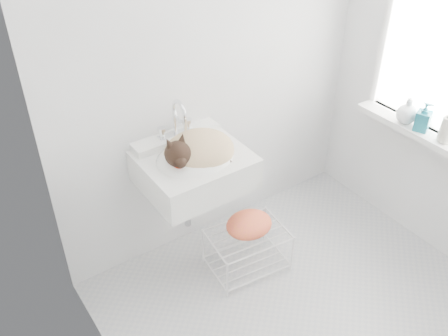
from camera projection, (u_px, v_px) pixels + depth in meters
floor at (307, 311)px, 3.04m from camera, size 2.20×2.00×0.02m
back_wall at (214, 63)px, 2.99m from camera, size 2.20×0.02×2.50m
left_wall at (113, 226)px, 1.81m from camera, size 0.02×2.00×2.50m
window_glass at (446, 50)px, 2.89m from camera, size 0.01×0.80×1.00m
window_frame at (445, 50)px, 2.89m from camera, size 0.04×0.90×1.10m
windowsill at (418, 131)px, 3.16m from camera, size 0.16×0.88×0.04m
sink at (193, 155)px, 2.90m from camera, size 0.61×0.54×0.25m
faucet at (176, 121)px, 2.94m from camera, size 0.22×0.16×0.22m
cat at (197, 150)px, 2.87m from camera, size 0.46×0.39×0.27m
wire_rack at (247, 249)px, 3.26m from camera, size 0.51×0.39×0.29m
towel at (249, 228)px, 3.17m from camera, size 0.33×0.25×0.13m
bottle_a at (443, 141)px, 3.02m from camera, size 0.10×0.10×0.19m
bottle_b at (420, 130)px, 3.13m from camera, size 0.11×0.11×0.19m
bottle_c at (405, 122)px, 3.21m from camera, size 0.19×0.19×0.17m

